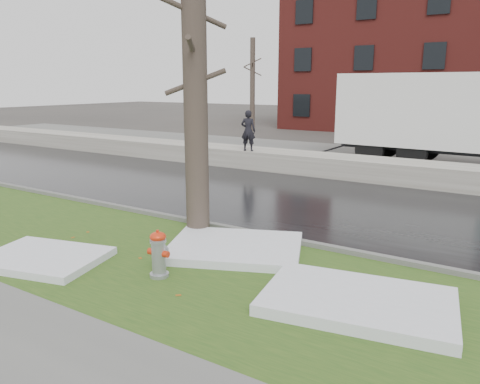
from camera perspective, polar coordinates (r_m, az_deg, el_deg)
The scene contains 15 objects.
ground at distance 9.98m, azimuth -3.93°, elevation -6.48°, with size 120.00×120.00×0.00m, color #47423D.
verge at distance 9.06m, azimuth -8.64°, elevation -8.55°, with size 60.00×4.50×0.04m, color #264918.
road at distance 13.71m, azimuth 7.21°, elevation -1.05°, with size 60.00×7.00×0.03m, color black.
parking_lot at distance 21.57m, azimuth 16.88°, elevation 3.65°, with size 60.00×9.00×0.03m, color slate.
curb at distance 10.74m, azimuth -0.78°, elevation -4.63°, with size 60.00×0.15×0.14m, color slate.
snowbank at distance 17.46m, azimuth 13.13°, elevation 2.96°, with size 60.00×1.60×0.75m, color #B9B6AA.
bg_tree_left at distance 34.40m, azimuth 1.53°, elevation 13.06°, with size 1.40×1.62×6.50m.
bg_tree_center at distance 35.51m, azimuth 13.53°, elevation 12.71°, with size 1.40×1.62×6.50m.
fire_hydrant at distance 8.28m, azimuth -9.89°, elevation -7.20°, with size 0.42×0.36×0.85m.
tree at distance 10.19m, azimuth -5.48°, elevation 12.81°, with size 1.27×1.46×6.47m.
box_truck at distance 20.84m, azimuth 23.67°, elevation 8.28°, with size 11.32×3.01×3.76m.
worker at distance 18.41m, azimuth 1.01°, elevation 7.49°, with size 0.58×0.38×1.59m, color black.
snow_patch_near at distance 9.46m, azimuth -0.62°, elevation -6.79°, with size 2.60×2.00×0.16m, color silver.
snow_patch_far at distance 9.70m, azimuth -22.86°, elevation -7.42°, with size 2.20×1.60×0.14m, color silver.
snow_patch_side at distance 7.46m, azimuth 14.14°, elevation -12.80°, with size 2.80×1.80×0.18m, color silver.
Camera 1 is at (5.58, -7.57, 3.33)m, focal length 35.00 mm.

